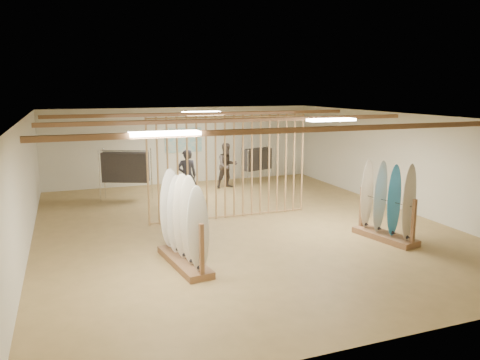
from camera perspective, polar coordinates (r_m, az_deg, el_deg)
name	(u,v)px	position (r m, az deg, el deg)	size (l,w,h in m)	color
floor	(240,225)	(12.18, 0.00, -5.55)	(12.00, 12.00, 0.00)	tan
ceiling	(240,117)	(11.69, 0.00, 7.72)	(12.00, 12.00, 0.00)	gray
wall_back	(183,145)	(17.54, -6.92, 4.21)	(12.00, 12.00, 0.00)	silver
wall_front	(395,246)	(6.74, 18.39, -7.62)	(12.00, 12.00, 0.00)	silver
wall_left	(24,187)	(11.16, -24.80, -0.74)	(12.00, 12.00, 0.00)	silver
wall_right	(401,162)	(14.37, 19.02, 2.14)	(12.00, 12.00, 0.00)	silver
ceiling_slats	(240,120)	(11.69, 0.00, 7.33)	(9.50, 6.12, 0.10)	#916442
light_panels	(240,119)	(11.69, 0.00, 7.42)	(1.20, 0.35, 0.06)	white
bamboo_partition	(230,167)	(12.60, -1.28, 1.55)	(4.45, 0.05, 2.78)	tan
poster	(183,140)	(17.50, -6.92, 4.85)	(1.40, 0.03, 0.90)	#359DBB
rack_left	(184,235)	(9.43, -6.89, -6.70)	(0.74, 1.97, 1.83)	#916442
rack_right	(386,213)	(11.44, 17.39, -3.90)	(0.85, 1.68, 1.87)	#916442
clothing_rack_a	(125,167)	(15.06, -13.80, 1.54)	(1.45, 0.93, 1.64)	silver
clothing_rack_b	(257,159)	(17.40, 2.14, 2.54)	(1.23, 0.72, 1.37)	silver
shopper_a	(187,172)	(14.54, -6.49, 0.94)	(0.68, 0.46, 1.88)	#282830
shopper_b	(227,163)	(16.53, -1.58, 2.13)	(0.87, 0.68, 1.81)	#3D342F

